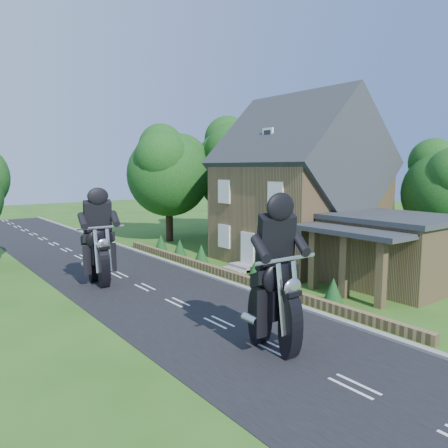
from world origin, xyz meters
TOP-DOWN VIEW (x-y plane):
  - ground at (0.00, 0.00)m, footprint 120.00×120.00m
  - road at (0.00, 0.00)m, footprint 7.00×80.00m
  - kerb at (3.65, 0.00)m, footprint 0.30×80.00m
  - garden_wall at (4.30, 5.00)m, footprint 0.30×22.00m
  - house at (10.49, 6.00)m, footprint 9.54×8.64m
  - annex at (9.87, -0.80)m, footprint 7.05×5.94m
  - tree_house_right at (16.65, 8.62)m, footprint 6.51×6.00m
  - tree_behind_house at (14.18, 16.14)m, footprint 7.81×7.20m
  - tree_behind_left at (8.16, 17.13)m, footprint 6.94×6.40m
  - shrub_a at (5.30, -1.00)m, footprint 0.90×0.90m
  - shrub_b at (5.30, 1.50)m, footprint 0.90×0.90m
  - shrub_c at (5.30, 4.00)m, footprint 0.90×0.90m
  - shrub_d at (5.30, 9.00)m, footprint 0.90×0.90m
  - shrub_e at (5.30, 11.50)m, footprint 0.90×0.90m
  - shrub_f at (5.30, 14.00)m, footprint 0.90×0.90m
  - motorcycle_lead at (-0.12, -3.10)m, footprint 0.44×1.61m
  - motorcycle_follow at (-1.56, 7.72)m, footprint 0.44×1.55m

SIDE VIEW (x-z plane):
  - ground at x=0.00m, z-range 0.00..0.00m
  - road at x=0.00m, z-range 0.00..0.02m
  - kerb at x=3.65m, z-range 0.00..0.12m
  - garden_wall at x=4.30m, z-range 0.00..0.40m
  - shrub_a at x=5.30m, z-range 0.00..1.10m
  - shrub_b at x=5.30m, z-range 0.00..1.10m
  - shrub_c at x=5.30m, z-range 0.00..1.10m
  - shrub_d at x=5.30m, z-range 0.00..1.10m
  - shrub_e at x=5.30m, z-range 0.00..1.10m
  - shrub_f at x=5.30m, z-range 0.00..1.10m
  - motorcycle_follow at x=-1.56m, z-range 0.00..1.43m
  - motorcycle_lead at x=-0.12m, z-range 0.00..1.49m
  - annex at x=9.87m, z-range 0.05..3.49m
  - house at x=10.49m, z-range -0.78..9.46m
  - tree_house_right at x=16.65m, z-range 0.99..9.39m
  - tree_behind_left at x=8.16m, z-range 1.15..10.31m
  - tree_behind_house at x=14.18m, z-range 1.19..11.27m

